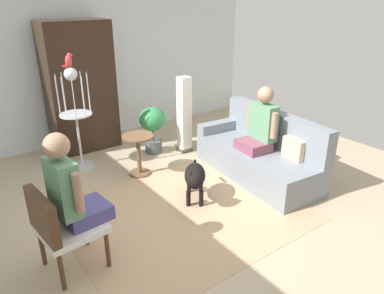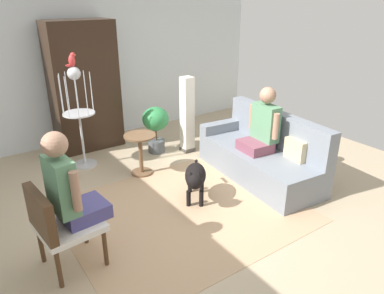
{
  "view_description": "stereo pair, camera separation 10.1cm",
  "coord_description": "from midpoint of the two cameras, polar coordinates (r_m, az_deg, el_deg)",
  "views": [
    {
      "loc": [
        -2.28,
        -3.21,
        2.45
      ],
      "look_at": [
        -0.01,
        -0.11,
        0.84
      ],
      "focal_mm": 34.0,
      "sensor_mm": 36.0,
      "label": 1
    },
    {
      "loc": [
        -2.2,
        -3.27,
        2.45
      ],
      "look_at": [
        -0.01,
        -0.11,
        0.84
      ],
      "focal_mm": 34.0,
      "sensor_mm": 36.0,
      "label": 2
    }
  ],
  "objects": [
    {
      "name": "ground_plane",
      "position": [
        4.64,
        -0.07,
        -9.06
      ],
      "size": [
        7.37,
        7.37,
        0.0
      ],
      "primitive_type": "plane",
      "color": "tan"
    },
    {
      "name": "bird_cage_stand",
      "position": [
        5.57,
        -16.84,
        5.28
      ],
      "size": [
        0.47,
        0.47,
        1.52
      ],
      "color": "silver",
      "rests_on": "ground"
    },
    {
      "name": "person_on_couch",
      "position": [
        5.12,
        11.59,
        3.34
      ],
      "size": [
        0.47,
        0.58,
        0.89
      ],
      "color": "#7C4254"
    },
    {
      "name": "column_lamp",
      "position": [
        5.95,
        -0.27,
        4.94
      ],
      "size": [
        0.2,
        0.2,
        1.26
      ],
      "color": "#4C4742",
      "rests_on": "ground"
    },
    {
      "name": "couch",
      "position": [
        5.33,
        11.42,
        -1.26
      ],
      "size": [
        0.97,
        2.02,
        0.92
      ],
      "color": "slate",
      "rests_on": "ground"
    },
    {
      "name": "potted_plant",
      "position": [
        5.97,
        -5.24,
        3.64
      ],
      "size": [
        0.43,
        0.43,
        0.78
      ],
      "color": "#4C5156",
      "rests_on": "ground"
    },
    {
      "name": "person_on_armchair",
      "position": [
        3.48,
        -18.14,
        -6.0
      ],
      "size": [
        0.52,
        0.53,
        0.92
      ],
      "color": "#46427F"
    },
    {
      "name": "armoire_cabinet",
      "position": [
        6.28,
        -16.12,
        9.06
      ],
      "size": [
        1.05,
        0.56,
        2.1
      ],
      "primitive_type": "cube",
      "color": "black",
      "rests_on": "ground"
    },
    {
      "name": "dog",
      "position": [
        4.55,
        1.16,
        -4.74
      ],
      "size": [
        0.55,
        0.69,
        0.55
      ],
      "color": "black",
      "rests_on": "ground"
    },
    {
      "name": "armchair",
      "position": [
        3.6,
        -19.64,
        -11.06
      ],
      "size": [
        0.6,
        0.6,
        0.87
      ],
      "color": "#4C331E",
      "rests_on": "ground"
    },
    {
      "name": "round_end_table",
      "position": [
        5.29,
        -7.53,
        -0.53
      ],
      "size": [
        0.46,
        0.46,
        0.61
      ],
      "color": "brown",
      "rests_on": "ground"
    },
    {
      "name": "area_rug",
      "position": [
        4.5,
        -0.87,
        -10.07
      ],
      "size": [
        2.69,
        2.35,
        0.01
      ],
      "primitive_type": "cube",
      "color": "tan",
      "rests_on": "ground"
    },
    {
      "name": "parrot",
      "position": [
        5.4,
        -17.81,
        12.87
      ],
      "size": [
        0.17,
        0.1,
        0.19
      ],
      "color": "red",
      "rests_on": "bird_cage_stand"
    },
    {
      "name": "back_wall",
      "position": [
        6.71,
        -15.06,
        12.02
      ],
      "size": [
        6.74,
        0.12,
        2.55
      ],
      "primitive_type": "cube",
      "color": "silver",
      "rests_on": "ground"
    }
  ]
}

